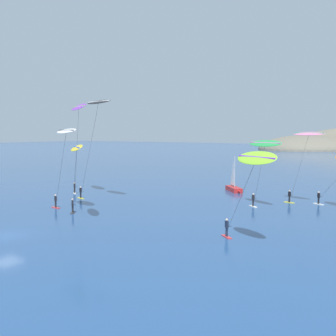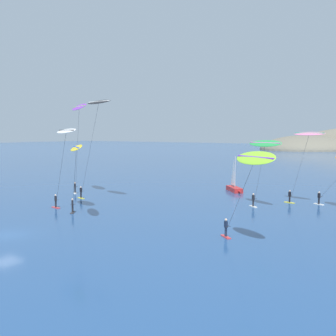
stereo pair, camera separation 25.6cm
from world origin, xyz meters
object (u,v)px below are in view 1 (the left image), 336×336
kitesurfer_white (65,137)px  kitesurfer_green (264,148)px  kitesurfer_black (97,110)px  kitesurfer_purple (79,113)px  kitesurfer_pink (307,140)px  kitesurfer_lime (254,164)px  sailboat_near (234,188)px  kitesurfer_yellow (76,154)px

kitesurfer_white → kitesurfer_green: 23.82m
kitesurfer_black → kitesurfer_purple: (-6.44, 2.81, -0.05)m
kitesurfer_pink → kitesurfer_purple: 32.29m
kitesurfer_lime → kitesurfer_pink: bearing=96.1°
kitesurfer_purple → kitesurfer_white: 13.74m
kitesurfer_lime → kitesurfer_pink: 22.88m
kitesurfer_pink → kitesurfer_green: kitesurfer_pink is taller
kitesurfer_white → kitesurfer_pink: bearing=44.3°
kitesurfer_pink → kitesurfer_white: size_ratio=0.96×
sailboat_near → kitesurfer_purple: 26.88m
kitesurfer_black → kitesurfer_pink: kitesurfer_black is taller
kitesurfer_black → kitesurfer_purple: kitesurfer_black is taller
kitesurfer_lime → kitesurfer_purple: 35.05m
sailboat_near → kitesurfer_black: (-10.62, -19.96, 11.74)m
kitesurfer_purple → kitesurfer_white: kitesurfer_purple is taller
sailboat_near → kitesurfer_white: size_ratio=0.57×
kitesurfer_black → kitesurfer_lime: size_ratio=1.72×
kitesurfer_black → kitesurfer_white: 8.46m
kitesurfer_black → kitesurfer_green: kitesurfer_black is taller
kitesurfer_pink → kitesurfer_yellow: bearing=-125.5°
kitesurfer_lime → kitesurfer_yellow: (-19.42, -1.09, 0.28)m
kitesurfer_yellow → kitesurfer_white: 5.60m
sailboat_near → kitesurfer_yellow: kitesurfer_yellow is taller
sailboat_near → kitesurfer_yellow: 31.01m
kitesurfer_white → kitesurfer_green: bearing=40.2°
kitesurfer_pink → kitesurfer_white: kitesurfer_white is taller
kitesurfer_lime → kitesurfer_yellow: kitesurfer_yellow is taller
kitesurfer_pink → kitesurfer_purple: (-30.14, -10.90, 3.92)m
kitesurfer_pink → kitesurfer_yellow: kitesurfer_pink is taller
kitesurfer_white → sailboat_near: bearing=72.7°
kitesurfer_lime → kitesurfer_green: bearing=109.1°
kitesurfer_lime → kitesurfer_white: bearing=176.2°
kitesurfer_purple → kitesurfer_white: size_ratio=1.37×
sailboat_near → kitesurfer_lime: (15.49, -28.97, 6.26)m
kitesurfer_purple → kitesurfer_yellow: kitesurfer_purple is taller
sailboat_near → kitesurfer_pink: kitesurfer_pink is taller
kitesurfer_black → kitesurfer_green: 22.27m
sailboat_near → kitesurfer_green: kitesurfer_green is taller
kitesurfer_white → kitesurfer_lime: bearing=-3.8°
kitesurfer_lime → kitesurfer_purple: kitesurfer_purple is taller
kitesurfer_black → kitesurfer_pink: 27.66m
kitesurfer_black → kitesurfer_pink: size_ratio=1.44×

